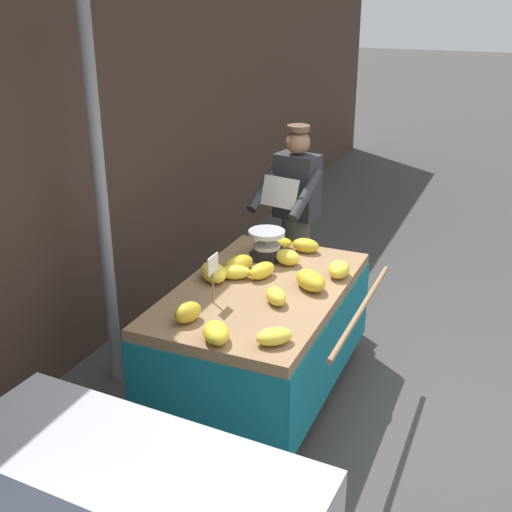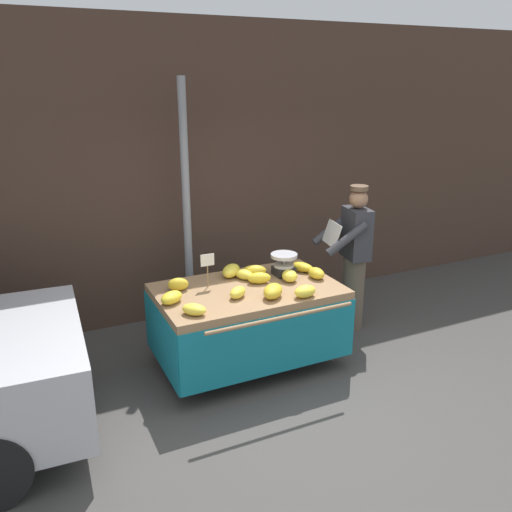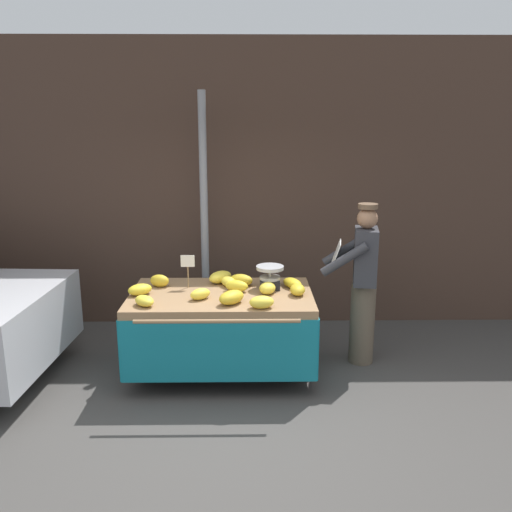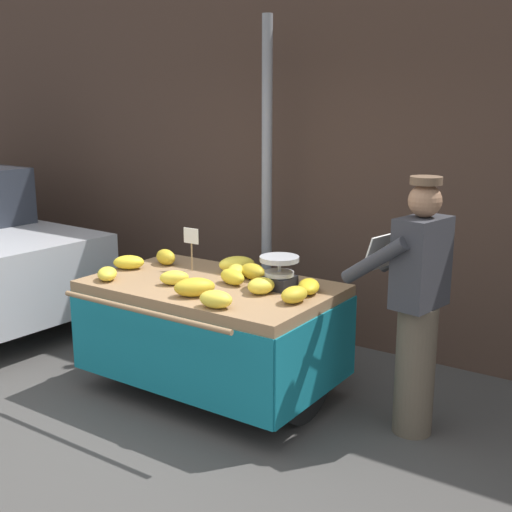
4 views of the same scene
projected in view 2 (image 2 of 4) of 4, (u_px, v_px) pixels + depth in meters
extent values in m
plane|color=#423F3D|center=(309.00, 418.00, 4.65)|extent=(60.00, 60.00, 0.00)
cube|color=#473328|center=(199.00, 173.00, 6.39)|extent=(16.00, 0.24, 3.50)
cylinder|color=gray|center=(187.00, 210.00, 5.91)|extent=(0.09, 0.09, 2.86)
cube|color=#93704C|center=(248.00, 291.00, 5.26)|extent=(1.80, 1.09, 0.08)
cylinder|color=black|center=(170.00, 348.00, 5.07)|extent=(0.05, 0.76, 0.76)
cylinder|color=#B7B7BC|center=(167.00, 349.00, 5.05)|extent=(0.01, 0.14, 0.14)
cylinder|color=black|center=(317.00, 317.00, 5.73)|extent=(0.05, 0.76, 0.76)
cylinder|color=#B7B7BC|center=(319.00, 316.00, 5.75)|extent=(0.01, 0.14, 0.14)
cylinder|color=#4C4742|center=(230.00, 313.00, 5.80)|extent=(0.05, 0.05, 0.78)
cube|color=#147284|center=(272.00, 346.00, 4.90)|extent=(1.80, 0.02, 0.60)
cube|color=#147284|center=(227.00, 303.00, 5.83)|extent=(1.80, 0.02, 0.60)
cube|color=#147284|center=(161.00, 340.00, 5.00)|extent=(0.02, 1.09, 0.60)
cube|color=#147284|center=(323.00, 307.00, 5.73)|extent=(0.02, 1.09, 0.60)
cylinder|color=#93704C|center=(282.00, 318.00, 4.63)|extent=(1.44, 0.04, 0.04)
cube|color=black|center=(284.00, 271.00, 5.56)|extent=(0.20, 0.20, 0.09)
cylinder|color=#B7B7BC|center=(284.00, 262.00, 5.53)|extent=(0.02, 0.02, 0.11)
cylinder|color=#B7B7BC|center=(284.00, 255.00, 5.51)|extent=(0.28, 0.28, 0.04)
cylinder|color=#B7B7BC|center=(284.00, 265.00, 5.54)|extent=(0.21, 0.21, 0.03)
cylinder|color=#997A51|center=(208.00, 276.00, 5.24)|extent=(0.01, 0.01, 0.22)
cube|color=white|center=(207.00, 260.00, 5.18)|extent=(0.14, 0.01, 0.12)
ellipsoid|color=yellow|center=(194.00, 309.00, 4.63)|extent=(0.26, 0.26, 0.10)
ellipsoid|color=yellow|center=(244.00, 274.00, 5.45)|extent=(0.22, 0.27, 0.10)
ellipsoid|color=yellow|center=(172.00, 298.00, 4.87)|extent=(0.29, 0.27, 0.11)
ellipsoid|color=gold|center=(302.00, 267.00, 5.67)|extent=(0.25, 0.30, 0.10)
ellipsoid|color=yellow|center=(305.00, 291.00, 5.00)|extent=(0.25, 0.18, 0.12)
ellipsoid|color=yellow|center=(259.00, 278.00, 5.33)|extent=(0.26, 0.19, 0.11)
ellipsoid|color=gold|center=(316.00, 273.00, 5.47)|extent=(0.16, 0.23, 0.11)
ellipsoid|color=yellow|center=(290.00, 276.00, 5.39)|extent=(0.22, 0.24, 0.12)
ellipsoid|color=yellow|center=(231.00, 271.00, 5.52)|extent=(0.31, 0.32, 0.13)
ellipsoid|color=gold|center=(178.00, 284.00, 5.15)|extent=(0.23, 0.18, 0.13)
ellipsoid|color=yellow|center=(238.00, 292.00, 4.99)|extent=(0.24, 0.23, 0.11)
ellipsoid|color=gold|center=(273.00, 291.00, 4.99)|extent=(0.31, 0.32, 0.13)
ellipsoid|color=gold|center=(254.00, 271.00, 5.52)|extent=(0.29, 0.23, 0.12)
cylinder|color=brown|center=(353.00, 293.00, 6.21)|extent=(0.26, 0.26, 0.88)
cube|color=#333338|center=(356.00, 233.00, 5.98)|extent=(0.29, 0.41, 0.58)
sphere|color=#9E7051|center=(359.00, 199.00, 5.85)|extent=(0.21, 0.21, 0.21)
cylinder|color=brown|center=(359.00, 188.00, 5.81)|extent=(0.20, 0.20, 0.05)
cylinder|color=#333338|center=(347.00, 239.00, 5.73)|extent=(0.49, 0.17, 0.37)
cylinder|color=#333338|center=(332.00, 229.00, 6.11)|extent=(0.49, 0.17, 0.37)
cube|color=silver|center=(332.00, 234.00, 5.90)|extent=(0.15, 0.35, 0.25)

